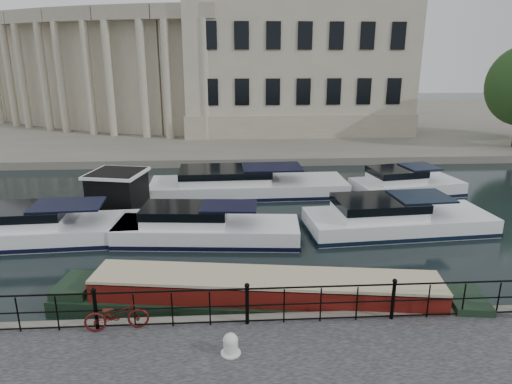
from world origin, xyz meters
TOP-DOWN VIEW (x-y plane):
  - ground_plane at (0.00, 0.00)m, footprint 160.00×160.00m
  - far_bank at (0.00, 39.00)m, footprint 120.00×42.00m
  - railing at (0.00, -2.25)m, footprint 24.14×0.14m
  - civic_building at (-1.00, 34.71)m, footprint 53.55×31.84m
  - bicycle at (-3.45, -2.31)m, footprint 1.72×0.78m
  - mooring_bollard at (-0.46, -3.52)m, footprint 0.49×0.49m
  - narrowboat at (0.61, -0.75)m, footprint 13.22×3.52m
  - harbour_hut at (-5.88, 8.68)m, footprint 3.98×3.54m
  - cabin_cruisers at (0.69, 7.87)m, footprint 25.91×9.83m

SIDE VIEW (x-z plane):
  - ground_plane at x=0.00m, z-range 0.00..0.00m
  - far_bank at x=0.00m, z-range 0.00..0.55m
  - narrowboat at x=0.61m, z-range -0.38..1.11m
  - cabin_cruisers at x=0.69m, z-range -0.63..1.36m
  - mooring_bollard at x=-0.46m, z-range 0.53..1.09m
  - harbour_hut at x=-5.88m, z-range -0.16..2.07m
  - bicycle at x=-3.45m, z-range 0.55..1.43m
  - railing at x=0.00m, z-range 0.59..1.81m
  - civic_building at x=-1.00m, z-range -1.39..15.46m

